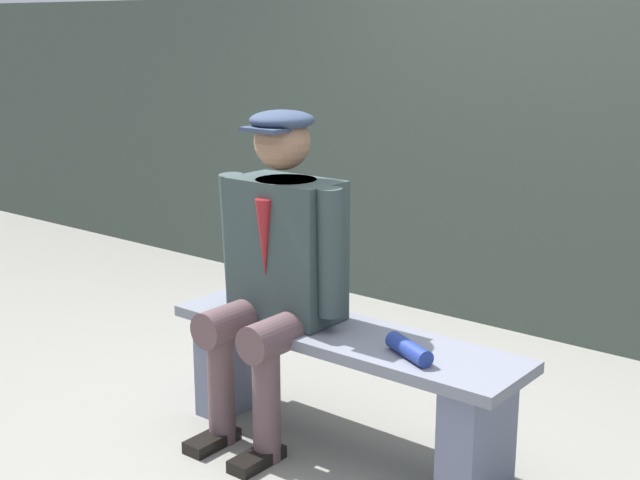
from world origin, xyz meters
The scene contains 5 objects.
ground_plane centered at (0.00, 0.00, 0.00)m, with size 30.00×30.00×0.00m, color gray.
bench centered at (0.00, 0.00, 0.32)m, with size 1.50×0.40×0.49m.
seated_man centered at (0.29, 0.06, 0.74)m, with size 0.62×0.58×1.34m.
rolled_magazine centered at (-0.35, 0.07, 0.53)m, with size 0.06×0.06×0.23m, color navy.
stadium_wall centered at (0.00, -1.79, 0.91)m, with size 12.00×0.24×1.82m, color #3C473F.
Camera 1 is at (-1.94, 2.57, 1.67)m, focal length 48.83 mm.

